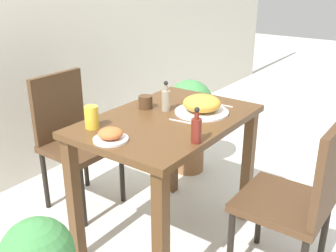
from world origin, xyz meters
TOP-DOWN VIEW (x-y plane):
  - ground_plane at (0.00, 0.00)m, footprint 16.00×16.00m
  - wall_back at (0.00, 1.30)m, footprint 8.00×0.05m
  - dining_table at (0.00, 0.00)m, footprint 1.00×0.67m
  - chair_near at (0.08, -0.72)m, footprint 0.42×0.42m
  - chair_far at (-0.05, 0.75)m, footprint 0.42×0.42m
  - food_plate at (0.17, -0.11)m, footprint 0.30×0.30m
  - side_plate at (-0.41, 0.03)m, footprint 0.16×0.16m
  - drink_cup at (0.05, 0.19)m, footprint 0.08×0.08m
  - juice_glass at (-0.34, 0.22)m, footprint 0.07×0.07m
  - sauce_bottle at (-0.19, -0.30)m, footprint 0.05×0.05m
  - condiment_bottle at (0.08, 0.07)m, footprint 0.05×0.05m
  - fork_utensil at (-0.01, -0.11)m, footprint 0.03×0.17m
  - spoon_utensil at (0.34, -0.11)m, footprint 0.02×0.20m
  - potted_plant_right at (0.80, 0.37)m, footprint 0.35×0.35m

SIDE VIEW (x-z plane):
  - ground_plane at x=0.00m, z-range 0.00..0.00m
  - potted_plant_right at x=0.80m, z-range 0.08..0.82m
  - chair_near at x=0.08m, z-range 0.06..0.95m
  - chair_far at x=-0.05m, z-range 0.06..0.95m
  - dining_table at x=0.00m, z-range 0.25..1.02m
  - fork_utensil at x=-0.01m, z-range 0.77..0.77m
  - spoon_utensil at x=0.34m, z-range 0.77..0.77m
  - side_plate at x=-0.41m, z-range 0.77..0.83m
  - drink_cup at x=0.05m, z-range 0.77..0.84m
  - food_plate at x=0.17m, z-range 0.76..0.87m
  - juice_glass at x=-0.34m, z-range 0.77..0.88m
  - sauce_bottle at x=-0.19m, z-range 0.75..0.92m
  - condiment_bottle at x=0.08m, z-range 0.75..0.92m
  - wall_back at x=0.00m, z-range 0.00..2.60m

